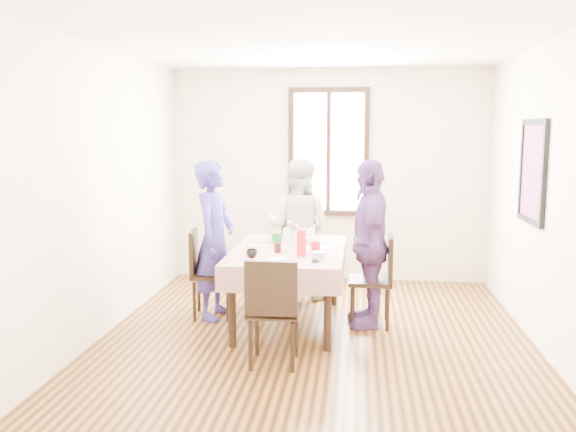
{
  "coord_description": "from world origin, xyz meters",
  "views": [
    {
      "loc": [
        0.37,
        -5.5,
        1.93
      ],
      "look_at": [
        -0.3,
        0.29,
        1.1
      ],
      "focal_mm": 37.76,
      "sensor_mm": 36.0,
      "label": 1
    }
  ],
  "objects_px": {
    "person_far": "(299,228)",
    "person_right": "(369,243)",
    "chair_left": "(213,274)",
    "chair_far": "(299,257)",
    "chair_near": "(274,311)",
    "dining_table": "(289,287)",
    "person_left": "(214,240)",
    "chair_right": "(370,280)"
  },
  "relations": [
    {
      "from": "person_far",
      "to": "person_right",
      "type": "distance_m",
      "value": 1.27
    },
    {
      "from": "chair_left",
      "to": "chair_far",
      "type": "bearing_deg",
      "value": 131.17
    },
    {
      "from": "chair_near",
      "to": "person_right",
      "type": "xyz_separation_m",
      "value": [
        0.79,
        1.11,
        0.37
      ]
    },
    {
      "from": "person_far",
      "to": "dining_table",
      "type": "bearing_deg",
      "value": 106.61
    },
    {
      "from": "person_left",
      "to": "dining_table",
      "type": "bearing_deg",
      "value": -92.16
    },
    {
      "from": "chair_far",
      "to": "person_far",
      "type": "height_order",
      "value": "person_far"
    },
    {
      "from": "chair_left",
      "to": "chair_far",
      "type": "xyz_separation_m",
      "value": [
        0.81,
        0.92,
        0.0
      ]
    },
    {
      "from": "chair_right",
      "to": "chair_left",
      "type": "bearing_deg",
      "value": 87.76
    },
    {
      "from": "chair_far",
      "to": "chair_right",
      "type": "bearing_deg",
      "value": 122.78
    },
    {
      "from": "chair_left",
      "to": "person_right",
      "type": "xyz_separation_m",
      "value": [
        1.6,
        -0.1,
        0.37
      ]
    },
    {
      "from": "chair_right",
      "to": "dining_table",
      "type": "bearing_deg",
      "value": 94.58
    },
    {
      "from": "chair_far",
      "to": "person_far",
      "type": "relative_size",
      "value": 0.57
    },
    {
      "from": "chair_left",
      "to": "chair_right",
      "type": "relative_size",
      "value": 1.0
    },
    {
      "from": "person_far",
      "to": "person_right",
      "type": "height_order",
      "value": "person_right"
    },
    {
      "from": "dining_table",
      "to": "chair_right",
      "type": "distance_m",
      "value": 0.82
    },
    {
      "from": "chair_far",
      "to": "person_right",
      "type": "relative_size",
      "value": 0.55
    },
    {
      "from": "chair_far",
      "to": "person_left",
      "type": "bearing_deg",
      "value": 43.47
    },
    {
      "from": "dining_table",
      "to": "chair_right",
      "type": "height_order",
      "value": "chair_right"
    },
    {
      "from": "chair_far",
      "to": "chair_near",
      "type": "xyz_separation_m",
      "value": [
        0.0,
        -2.12,
        0.0
      ]
    },
    {
      "from": "dining_table",
      "to": "person_left",
      "type": "xyz_separation_m",
      "value": [
        -0.79,
        0.14,
        0.44
      ]
    },
    {
      "from": "chair_near",
      "to": "person_right",
      "type": "height_order",
      "value": "person_right"
    },
    {
      "from": "chair_left",
      "to": "chair_right",
      "type": "bearing_deg",
      "value": 79.21
    },
    {
      "from": "chair_left",
      "to": "person_far",
      "type": "height_order",
      "value": "person_far"
    },
    {
      "from": "chair_right",
      "to": "person_left",
      "type": "height_order",
      "value": "person_left"
    },
    {
      "from": "chair_right",
      "to": "chair_near",
      "type": "height_order",
      "value": "same"
    },
    {
      "from": "person_left",
      "to": "person_right",
      "type": "xyz_separation_m",
      "value": [
        1.58,
        -0.1,
        0.01
      ]
    },
    {
      "from": "chair_right",
      "to": "person_far",
      "type": "relative_size",
      "value": 0.57
    },
    {
      "from": "chair_left",
      "to": "person_left",
      "type": "distance_m",
      "value": 0.36
    },
    {
      "from": "chair_near",
      "to": "chair_left",
      "type": "bearing_deg",
      "value": 123.12
    },
    {
      "from": "chair_right",
      "to": "person_right",
      "type": "height_order",
      "value": "person_right"
    },
    {
      "from": "chair_left",
      "to": "person_right",
      "type": "relative_size",
      "value": 0.55
    },
    {
      "from": "chair_right",
      "to": "person_far",
      "type": "xyz_separation_m",
      "value": [
        -0.81,
        0.99,
        0.35
      ]
    },
    {
      "from": "chair_left",
      "to": "chair_near",
      "type": "xyz_separation_m",
      "value": [
        0.81,
        -1.21,
        0.0
      ]
    },
    {
      "from": "chair_left",
      "to": "person_left",
      "type": "relative_size",
      "value": 0.56
    },
    {
      "from": "chair_left",
      "to": "chair_far",
      "type": "distance_m",
      "value": 1.22
    },
    {
      "from": "chair_left",
      "to": "chair_right",
      "type": "height_order",
      "value": "same"
    },
    {
      "from": "chair_left",
      "to": "dining_table",
      "type": "bearing_deg",
      "value": 72.48
    },
    {
      "from": "chair_right",
      "to": "person_right",
      "type": "relative_size",
      "value": 0.55
    },
    {
      "from": "chair_near",
      "to": "person_right",
      "type": "bearing_deg",
      "value": 53.88
    },
    {
      "from": "chair_right",
      "to": "person_left",
      "type": "bearing_deg",
      "value": 87.72
    },
    {
      "from": "dining_table",
      "to": "person_right",
      "type": "bearing_deg",
      "value": 3.5
    },
    {
      "from": "person_right",
      "to": "dining_table",
      "type": "bearing_deg",
      "value": -91.71
    }
  ]
}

